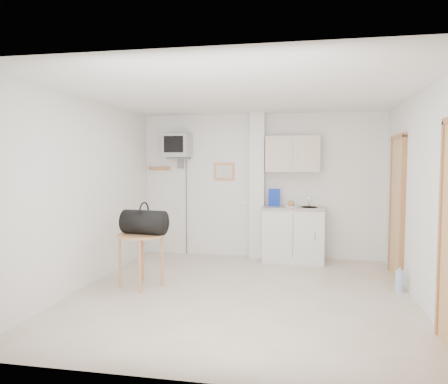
% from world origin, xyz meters
% --- Properties ---
extents(ground, '(4.50, 4.50, 0.00)m').
position_xyz_m(ground, '(0.00, 0.00, 0.00)').
color(ground, '#C5B29E').
rests_on(ground, ground).
extents(room_envelope, '(4.24, 4.54, 2.55)m').
position_xyz_m(room_envelope, '(0.24, 0.09, 1.54)').
color(room_envelope, white).
rests_on(room_envelope, ground).
extents(kitchenette, '(1.03, 0.58, 2.10)m').
position_xyz_m(kitchenette, '(0.57, 2.00, 0.80)').
color(kitchenette, silver).
rests_on(kitchenette, ground).
extents(crt_television, '(0.44, 0.45, 2.15)m').
position_xyz_m(crt_television, '(-1.45, 2.02, 1.94)').
color(crt_television, slate).
rests_on(crt_television, ground).
extents(round_table, '(0.64, 0.64, 0.71)m').
position_xyz_m(round_table, '(-1.37, 0.07, 0.62)').
color(round_table, tan).
rests_on(round_table, ground).
extents(duffel_bag, '(0.62, 0.40, 0.43)m').
position_xyz_m(duffel_bag, '(-1.32, 0.09, 0.87)').
color(duffel_bag, black).
rests_on(duffel_bag, round_table).
extents(water_bottle, '(0.10, 0.10, 0.31)m').
position_xyz_m(water_bottle, '(1.98, 0.48, 0.14)').
color(water_bottle, '#A3B9DA').
rests_on(water_bottle, ground).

